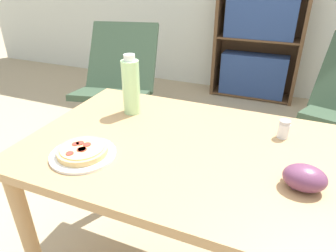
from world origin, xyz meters
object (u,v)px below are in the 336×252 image
drink_bottle (131,86)px  grape_bunch (304,178)px  pizza_on_plate (83,152)px  lounge_chair_near (119,96)px  bookshelf (257,44)px  salt_shaker (284,129)px

drink_bottle → grape_bunch: bearing=-21.0°
drink_bottle → pizza_on_plate: bearing=-88.3°
pizza_on_plate → drink_bottle: 0.40m
lounge_chair_near → bookshelf: (1.02, 1.20, 0.31)m
pizza_on_plate → bookshelf: (0.26, 2.66, -0.16)m
grape_bunch → bookshelf: bookshelf is taller
grape_bunch → pizza_on_plate: bearing=-171.5°
grape_bunch → salt_shaker: size_ratio=1.75×
grape_bunch → lounge_chair_near: size_ratio=0.14×
drink_bottle → salt_shaker: 0.65m
lounge_chair_near → drink_bottle: bearing=-69.3°
pizza_on_plate → bookshelf: bookshelf is taller
grape_bunch → drink_bottle: bearing=159.0°
pizza_on_plate → grape_bunch: 0.71m
salt_shaker → lounge_chair_near: size_ratio=0.08×
drink_bottle → salt_shaker: (0.64, 0.02, -0.09)m
salt_shaker → bookshelf: size_ratio=0.05×
drink_bottle → lounge_chair_near: size_ratio=0.30×
grape_bunch → salt_shaker: bearing=104.2°
lounge_chair_near → salt_shaker: bearing=-51.3°
pizza_on_plate → grape_bunch: (0.71, 0.11, 0.02)m
salt_shaker → bookshelf: bookshelf is taller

